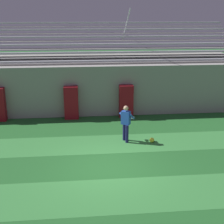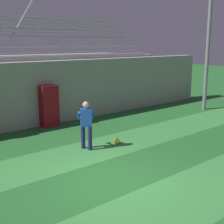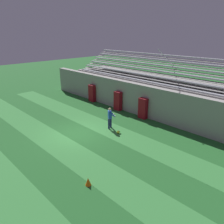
% 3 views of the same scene
% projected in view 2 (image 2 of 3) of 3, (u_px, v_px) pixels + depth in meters
% --- Properties ---
extents(ground_plane, '(80.00, 80.00, 0.00)m').
position_uv_depth(ground_plane, '(110.00, 181.00, 8.28)').
color(ground_plane, '#236028').
extents(turf_stripe_mid, '(28.00, 2.06, 0.01)m').
position_uv_depth(turf_stripe_mid, '(164.00, 209.00, 6.87)').
color(turf_stripe_mid, '#38843D').
rests_on(turf_stripe_mid, ground).
extents(turf_stripe_far, '(28.00, 2.06, 0.01)m').
position_uv_depth(turf_stripe_far, '(65.00, 157.00, 9.95)').
color(turf_stripe_far, '#38843D').
rests_on(turf_stripe_far, ground).
extents(back_wall, '(24.00, 0.60, 2.80)m').
position_uv_depth(back_wall, '(9.00, 97.00, 12.84)').
color(back_wall, '#999691').
rests_on(back_wall, ground).
extents(padding_pillar_gate_right, '(0.76, 0.44, 1.80)m').
position_uv_depth(padding_pillar_gate_right, '(49.00, 106.00, 13.48)').
color(padding_pillar_gate_right, maroon).
rests_on(padding_pillar_gate_right, ground).
extents(floodlight_pole, '(0.90, 0.36, 8.94)m').
position_uv_depth(floodlight_pole, '(211.00, 3.00, 15.90)').
color(floodlight_pole, slate).
rests_on(floodlight_pole, ground).
extents(goalkeeper, '(0.73, 0.71, 1.67)m').
position_uv_depth(goalkeeper, '(86.00, 122.00, 10.55)').
color(goalkeeper, '#19194C').
rests_on(goalkeeper, ground).
extents(soccer_ball, '(0.22, 0.22, 0.22)m').
position_uv_depth(soccer_ball, '(117.00, 141.00, 11.25)').
color(soccer_ball, yellow).
rests_on(soccer_ball, ground).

